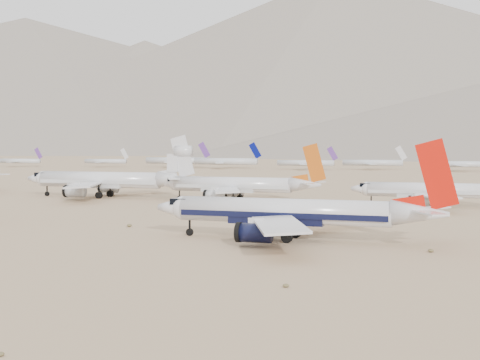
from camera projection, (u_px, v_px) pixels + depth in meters
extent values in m
plane|color=#9C7C5B|center=(264.00, 246.00, 101.35)|extent=(7000.00, 7000.00, 0.00)
cylinder|color=silver|center=(283.00, 211.00, 107.24)|extent=(34.49, 4.08, 4.08)
cube|color=black|center=(283.00, 214.00, 107.27)|extent=(33.80, 4.14, 0.92)
sphere|color=silver|center=(184.00, 208.00, 112.71)|extent=(4.08, 4.08, 4.08)
cube|color=black|center=(181.00, 201.00, 112.84)|extent=(2.85, 2.65, 1.02)
cone|color=silver|center=(420.00, 213.00, 100.47)|extent=(8.62, 4.08, 4.08)
cube|color=silver|center=(279.00, 225.00, 94.98)|extent=(13.32, 20.99, 0.64)
cube|color=silver|center=(430.00, 213.00, 96.16)|extent=(5.47, 7.16, 0.24)
cylinder|color=black|center=(256.00, 233.00, 99.96)|extent=(4.79, 2.94, 2.94)
cube|color=silver|center=(315.00, 209.00, 117.89)|extent=(13.32, 20.99, 0.64)
cube|color=silver|center=(433.00, 208.00, 103.67)|extent=(5.47, 7.16, 0.24)
cylinder|color=black|center=(285.00, 221.00, 116.01)|extent=(4.79, 2.94, 2.94)
cube|color=red|center=(437.00, 174.00, 99.40)|extent=(6.54, 0.33, 10.77)
cylinder|color=black|center=(190.00, 232.00, 112.60)|extent=(1.22, 0.51, 1.22)
cylinder|color=black|center=(287.00, 237.00, 104.29)|extent=(1.71, 1.02, 1.71)
cylinder|color=black|center=(296.00, 233.00, 109.69)|extent=(1.71, 1.02, 1.71)
cylinder|color=silver|center=(429.00, 190.00, 164.82)|extent=(29.95, 3.64, 3.64)
cube|color=silver|center=(429.00, 192.00, 164.84)|extent=(29.35, 3.69, 0.82)
sphere|color=silver|center=(368.00, 189.00, 169.57)|extent=(3.64, 3.64, 3.64)
cube|color=black|center=(366.00, 185.00, 169.69)|extent=(2.55, 2.37, 0.91)
cube|color=silver|center=(437.00, 196.00, 154.13)|extent=(11.57, 18.23, 0.56)
cylinder|color=silver|center=(420.00, 201.00, 158.45)|extent=(4.16, 2.62, 2.62)
cube|color=silver|center=(440.00, 190.00, 174.12)|extent=(11.57, 18.23, 0.56)
cylinder|color=silver|center=(423.00, 197.00, 172.49)|extent=(4.16, 2.62, 2.62)
cylinder|color=black|center=(371.00, 203.00, 169.47)|extent=(1.09, 0.45, 1.09)
cylinder|color=black|center=(433.00, 205.00, 162.19)|extent=(1.53, 0.91, 1.53)
cylinder|color=black|center=(434.00, 203.00, 167.02)|extent=(1.53, 0.91, 1.53)
cylinder|color=silver|center=(232.00, 184.00, 180.68)|extent=(32.97, 4.03, 4.03)
cube|color=silver|center=(232.00, 186.00, 180.71)|extent=(32.31, 4.09, 0.91)
sphere|color=silver|center=(176.00, 183.00, 185.90)|extent=(4.03, 4.03, 4.03)
cube|color=black|center=(174.00, 179.00, 186.04)|extent=(2.82, 2.62, 1.01)
cone|color=silver|center=(306.00, 185.00, 174.20)|extent=(8.24, 4.03, 4.03)
cube|color=silver|center=(226.00, 190.00, 168.89)|extent=(12.73, 20.07, 0.62)
cube|color=silver|center=(308.00, 184.00, 170.06)|extent=(5.23, 6.84, 0.24)
cylinder|color=silver|center=(215.00, 196.00, 173.66)|extent=(4.58, 2.90, 2.90)
cube|color=silver|center=(254.00, 185.00, 190.92)|extent=(12.73, 20.07, 0.62)
cube|color=silver|center=(315.00, 182.00, 177.28)|extent=(5.23, 6.84, 0.24)
cylinder|color=silver|center=(235.00, 192.00, 189.13)|extent=(4.58, 2.90, 2.90)
cube|color=#C95711|center=(314.00, 163.00, 173.18)|extent=(6.25, 0.32, 10.30)
cylinder|color=black|center=(179.00, 198.00, 185.80)|extent=(1.21, 0.50, 1.21)
cylinder|color=black|center=(233.00, 199.00, 177.77)|extent=(1.69, 1.01, 1.69)
cylinder|color=black|center=(240.00, 198.00, 183.11)|extent=(1.69, 1.01, 1.69)
cylinder|color=silver|center=(100.00, 180.00, 194.14)|extent=(38.17, 4.57, 4.57)
cube|color=silver|center=(100.00, 182.00, 194.17)|extent=(37.41, 4.64, 1.03)
sphere|color=silver|center=(44.00, 179.00, 200.19)|extent=(4.57, 4.57, 4.57)
cube|color=black|center=(42.00, 174.00, 200.34)|extent=(3.20, 2.97, 1.14)
cone|color=silver|center=(174.00, 180.00, 186.65)|extent=(9.54, 4.57, 4.57)
cube|color=silver|center=(84.00, 185.00, 180.54)|extent=(14.74, 23.23, 0.71)
cube|color=silver|center=(174.00, 179.00, 181.86)|extent=(6.06, 7.92, 0.27)
cylinder|color=silver|center=(76.00, 191.00, 186.05)|extent=(5.30, 3.29, 3.29)
cube|color=silver|center=(131.00, 180.00, 205.96)|extent=(14.74, 23.23, 0.71)
cube|color=silver|center=(186.00, 177.00, 190.19)|extent=(6.06, 7.92, 0.27)
cylinder|color=silver|center=(110.00, 187.00, 203.87)|extent=(5.30, 3.29, 3.29)
cube|color=silver|center=(183.00, 156.00, 185.46)|extent=(7.23, 0.37, 11.92)
cylinder|color=silver|center=(183.00, 151.00, 185.30)|extent=(4.77, 2.96, 2.96)
cylinder|color=black|center=(47.00, 194.00, 200.07)|extent=(1.37, 0.57, 1.37)
cylinder|color=black|center=(99.00, 195.00, 190.83)|extent=(1.92, 1.14, 1.92)
cylinder|color=black|center=(110.00, 194.00, 196.89)|extent=(1.92, 1.14, 1.92)
cylinder|color=silver|center=(20.00, 161.00, 472.76)|extent=(32.90, 3.25, 3.25)
cube|color=#603392|center=(38.00, 153.00, 467.56)|extent=(6.55, 0.33, 8.25)
cube|color=silver|center=(12.00, 162.00, 464.72)|extent=(8.67, 15.14, 0.33)
cube|color=silver|center=(27.00, 161.00, 480.84)|extent=(8.67, 15.14, 0.33)
cylinder|color=silver|center=(105.00, 161.00, 466.27)|extent=(31.83, 3.15, 3.15)
cube|color=silver|center=(124.00, 154.00, 461.25)|extent=(6.34, 0.31, 7.98)
cube|color=silver|center=(99.00, 162.00, 458.49)|extent=(8.39, 14.65, 0.31)
cube|color=silver|center=(111.00, 162.00, 474.10)|extent=(8.39, 14.65, 0.31)
cylinder|color=silver|center=(176.00, 161.00, 459.67)|extent=(44.43, 4.39, 4.39)
cube|color=#603392|center=(204.00, 150.00, 452.65)|extent=(8.85, 0.44, 11.14)
cube|color=silver|center=(169.00, 162.00, 448.81)|extent=(11.70, 20.45, 0.44)
cube|color=silver|center=(183.00, 161.00, 470.59)|extent=(11.70, 20.45, 0.44)
cylinder|color=silver|center=(225.00, 161.00, 439.27)|extent=(43.50, 4.30, 4.30)
cube|color=#040B68|center=(255.00, 150.00, 432.40)|extent=(8.66, 0.43, 10.91)
cube|color=silver|center=(219.00, 163.00, 428.64)|extent=(11.46, 20.02, 0.43)
cube|color=silver|center=(231.00, 162.00, 449.96)|extent=(11.46, 20.02, 0.43)
cylinder|color=silver|center=(305.00, 163.00, 414.99)|extent=(35.81, 3.54, 3.54)
cube|color=#603392|center=(332.00, 153.00, 409.34)|extent=(7.13, 0.35, 8.98)
cube|color=silver|center=(302.00, 164.00, 406.25)|extent=(9.43, 16.48, 0.35)
cube|color=silver|center=(309.00, 163.00, 423.80)|extent=(9.43, 16.48, 0.35)
cylinder|color=silver|center=(372.00, 163.00, 416.68)|extent=(37.08, 3.66, 3.66)
cube|color=silver|center=(401.00, 153.00, 410.82)|extent=(7.39, 0.37, 9.30)
cube|color=silver|center=(370.00, 164.00, 407.62)|extent=(9.77, 17.07, 0.37)
cube|color=silver|center=(374.00, 163.00, 425.80)|extent=(9.77, 17.07, 0.37)
cylinder|color=silver|center=(460.00, 164.00, 388.92)|extent=(35.43, 3.50, 3.50)
cube|color=silver|center=(460.00, 166.00, 380.26)|extent=(9.33, 16.31, 0.35)
cube|color=silver|center=(460.00, 165.00, 397.63)|extent=(9.33, 16.31, 0.35)
cone|color=slate|center=(26.00, 84.00, 2131.25)|extent=(3024.00, 3024.00, 420.00)
cone|color=slate|center=(145.00, 96.00, 1824.38)|extent=(1800.00, 1800.00, 300.00)
cone|color=slate|center=(335.00, 63.00, 1784.55)|extent=(2444.00, 2444.00, 470.00)
cone|color=slate|center=(88.00, 129.00, 1362.43)|extent=(855.00, 855.00, 95.00)
ellipsoid|color=brown|center=(129.00, 225.00, 124.60)|extent=(0.98, 0.98, 0.54)
ellipsoid|color=brown|center=(0.00, 354.00, 48.31)|extent=(0.56, 0.56, 0.31)
ellipsoid|color=brown|center=(286.00, 285.00, 71.71)|extent=(0.70, 0.70, 0.39)
ellipsoid|color=brown|center=(431.00, 251.00, 95.11)|extent=(0.84, 0.84, 0.46)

